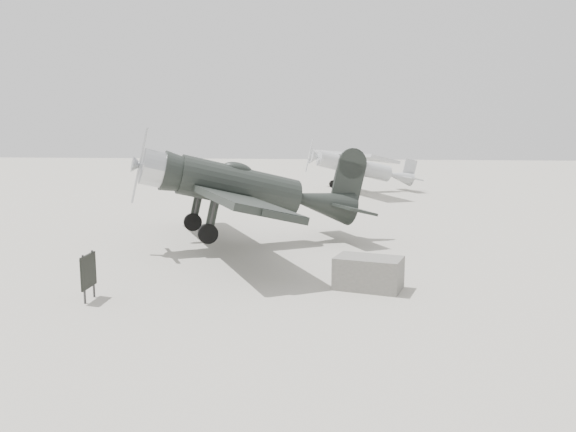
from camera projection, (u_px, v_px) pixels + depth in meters
name	position (u px, v px, depth m)	size (l,w,h in m)	color
ground	(268.00, 268.00, 17.95)	(160.00, 160.00, 0.00)	#9E9C8C
lowwing_monoplane	(250.00, 190.00, 21.34)	(9.85, 12.10, 4.08)	black
highwing_monoplane	(359.00, 163.00, 41.27)	(8.79, 11.75, 3.40)	#A9ACAF
equipment_block	(368.00, 273.00, 15.49)	(1.79, 1.12, 0.89)	#62605B
sign_board	(88.00, 272.00, 14.36)	(0.12, 0.87, 1.25)	#333333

